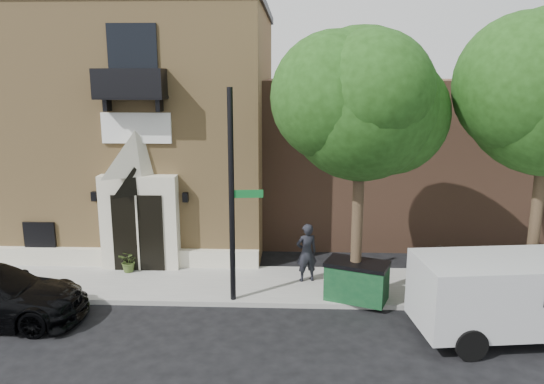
{
  "coord_description": "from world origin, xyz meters",
  "views": [
    {
      "loc": [
        4.17,
        -14.24,
        6.64
      ],
      "look_at": [
        3.49,
        2.0,
        3.0
      ],
      "focal_mm": 35.0,
      "sensor_mm": 36.0,
      "label": 1
    }
  ],
  "objects_px": {
    "dumpster": "(357,280)",
    "pedestrian_near": "(307,252)",
    "cargo_van": "(526,294)",
    "fire_hydrant": "(376,288)",
    "pedestrian_far": "(439,270)",
    "street_sign": "(232,197)"
  },
  "relations": [
    {
      "from": "pedestrian_near",
      "to": "dumpster",
      "type": "bearing_deg",
      "value": 117.31
    },
    {
      "from": "fire_hydrant",
      "to": "cargo_van",
      "type": "bearing_deg",
      "value": -26.32
    },
    {
      "from": "street_sign",
      "to": "dumpster",
      "type": "height_order",
      "value": "street_sign"
    },
    {
      "from": "dumpster",
      "to": "pedestrian_near",
      "type": "relative_size",
      "value": 1.07
    },
    {
      "from": "street_sign",
      "to": "fire_hydrant",
      "type": "relative_size",
      "value": 7.69
    },
    {
      "from": "cargo_van",
      "to": "street_sign",
      "type": "relative_size",
      "value": 0.89
    },
    {
      "from": "street_sign",
      "to": "pedestrian_far",
      "type": "height_order",
      "value": "street_sign"
    },
    {
      "from": "pedestrian_far",
      "to": "street_sign",
      "type": "bearing_deg",
      "value": 94.89
    },
    {
      "from": "dumpster",
      "to": "pedestrian_near",
      "type": "bearing_deg",
      "value": 157.4
    },
    {
      "from": "dumpster",
      "to": "pedestrian_far",
      "type": "relative_size",
      "value": 1.35
    },
    {
      "from": "pedestrian_near",
      "to": "fire_hydrant",
      "type": "bearing_deg",
      "value": 124.87
    },
    {
      "from": "cargo_van",
      "to": "street_sign",
      "type": "bearing_deg",
      "value": 160.38
    },
    {
      "from": "cargo_van",
      "to": "street_sign",
      "type": "height_order",
      "value": "street_sign"
    },
    {
      "from": "fire_hydrant",
      "to": "pedestrian_near",
      "type": "height_order",
      "value": "pedestrian_near"
    },
    {
      "from": "cargo_van",
      "to": "pedestrian_far",
      "type": "relative_size",
      "value": 3.64
    },
    {
      "from": "fire_hydrant",
      "to": "pedestrian_far",
      "type": "bearing_deg",
      "value": 17.99
    },
    {
      "from": "fire_hydrant",
      "to": "pedestrian_near",
      "type": "bearing_deg",
      "value": 143.72
    },
    {
      "from": "street_sign",
      "to": "dumpster",
      "type": "bearing_deg",
      "value": -4.17
    },
    {
      "from": "pedestrian_near",
      "to": "pedestrian_far",
      "type": "height_order",
      "value": "pedestrian_near"
    },
    {
      "from": "dumpster",
      "to": "pedestrian_near",
      "type": "distance_m",
      "value": 2.03
    },
    {
      "from": "cargo_van",
      "to": "pedestrian_near",
      "type": "height_order",
      "value": "cargo_van"
    },
    {
      "from": "cargo_van",
      "to": "dumpster",
      "type": "bearing_deg",
      "value": 148.83
    }
  ]
}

